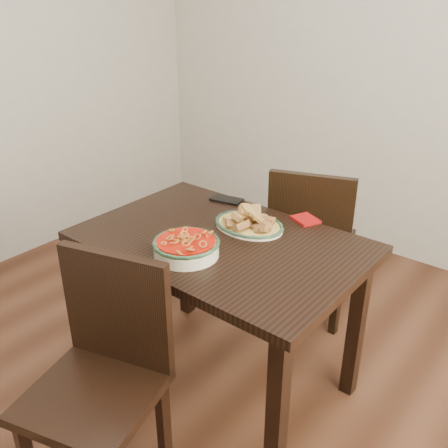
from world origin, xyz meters
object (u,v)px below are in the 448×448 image
Objects in this scene: chair_near at (104,365)px; smartphone at (227,200)px; chair_far at (311,238)px; noodle_bowl at (186,245)px; fish_plate at (249,218)px; dining_table at (221,260)px.

chair_near is 5.86× the size of smartphone.
smartphone is at bearing 86.59° from chair_near.
chair_far is 3.39× the size of noodle_bowl.
noodle_bowl is 1.73× the size of smartphone.
smartphone is (-0.29, -0.34, 0.26)m from chair_far.
fish_plate is (0.04, 0.79, 0.30)m from chair_near.
chair_near is (-0.02, -0.63, -0.15)m from dining_table.
dining_table is at bearing 65.23° from chair_far.
chair_near is at bearing 66.84° from chair_far.
dining_table is 0.64m from chair_near.
dining_table is at bearing 72.22° from chair_near.
dining_table is 7.65× the size of smartphone.
chair_near reaches higher than fish_plate.
dining_table is at bearing -99.13° from fish_plate.
chair_far is (0.06, 0.68, -0.15)m from dining_table.
fish_plate is at bearing 66.59° from chair_far.
fish_plate is 1.20× the size of noodle_bowl.
dining_table is 1.31× the size of chair_far.
chair_near is at bearing -93.00° from fish_plate.
fish_plate is 0.36m from noodle_bowl.
chair_far is 1.00× the size of chair_near.
smartphone is (-0.24, 0.33, 0.11)m from dining_table.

